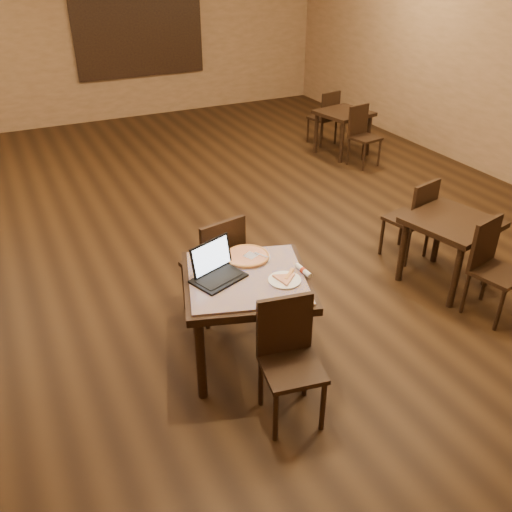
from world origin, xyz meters
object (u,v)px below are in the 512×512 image
other_table_a_chair_near (362,132)px  other_table_a_chair_far (326,115)px  chair_main_far (217,262)px  other_table_c_chair_far (414,215)px  tiled_table (247,288)px  other_table_a (343,119)px  chair_main_near (289,353)px  other_table_c_chair_near (491,263)px  laptop (215,268)px  pizza_pan (247,257)px  other_table_c (451,231)px

other_table_a_chair_near → other_table_a_chair_far: (0.03, 1.00, 0.00)m
chair_main_far → other_table_c_chair_far: chair_main_far is taller
tiled_table → other_table_a: tiled_table is taller
tiled_table → chair_main_near: chair_main_near is taller
tiled_table → chair_main_far: (0.02, 0.62, -0.11)m
other_table_c_chair_near → other_table_c_chair_far: 1.03m
chair_main_near → other_table_c_chair_near: chair_main_near is taller
other_table_a_chair_far → other_table_c_chair_near: 4.73m
laptop → other_table_c_chair_near: size_ratio=0.49×
laptop → other_table_a_chair_far: 5.47m
pizza_pan → other_table_a_chair_far: bearing=50.3°
chair_main_near → chair_main_far: bearing=99.9°
other_table_c → tiled_table: bearing=171.3°
other_table_c → other_table_c_chair_far: 0.52m
chair_main_far → other_table_c_chair_near: bearing=144.8°
laptop → other_table_a_chair_far: (3.61, 4.10, -0.34)m
laptop → pizza_pan: bearing=2.0°
other_table_a_chair_near → other_table_a_chair_far: bearing=78.3°
other_table_a → other_table_c: other_table_c is taller
other_table_a → other_table_c_chair_far: 3.26m
other_table_c_chair_near → laptop: bearing=156.0°
pizza_pan → other_table_c: size_ratio=0.42×
other_table_a_chair_far → other_table_c: size_ratio=0.99×
other_table_a_chair_near → other_table_a_chair_far: 1.01m
laptop → other_table_c_chair_far: 2.48m
other_table_c → other_table_c_chair_near: size_ratio=0.99×
other_table_a → chair_main_near: bearing=-138.2°
laptop → other_table_a: (3.60, 3.60, -0.28)m
chair_main_far → pizza_pan: chair_main_far is taller
other_table_a → other_table_a_chair_near: bearing=-101.7°
other_table_c_chair_near → pizza_pan: bearing=150.9°
other_table_a → chair_main_far: bearing=-147.7°
other_table_a → pizza_pan: bearing=-143.6°
chair_main_near → laptop: bearing=116.3°
chair_main_far → other_table_c_chair_near: chair_main_far is taller
chair_main_far → other_table_c_chair_far: bearing=170.7°
other_table_a_chair_near → other_table_c_chair_near: bearing=-119.1°
other_table_a_chair_near → other_table_c_chair_near: other_table_c_chair_near is taller
other_table_c_chair_near → other_table_a: bearing=60.2°
chair_main_far → other_table_c_chair_far: (2.18, 0.06, -0.05)m
chair_main_near → pizza_pan: size_ratio=2.45×
other_table_a_chair_near → other_table_c_chair_far: bearing=-125.3°
other_table_c_chair_far → other_table_c_chair_near: bearing=75.2°
chair_main_far → chair_main_near: bearing=79.1°
pizza_pan → other_table_c_chair_near: other_table_c_chair_near is taller
chair_main_far → other_table_a_chair_near: chair_main_far is taller
chair_main_far → other_table_c_chair_near: 2.36m
other_table_c_chair_far → pizza_pan: bearing=-1.1°
other_table_c_chair_near → tiled_table: bearing=157.8°
laptop → other_table_c_chair_far: (2.40, 0.56, -0.33)m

